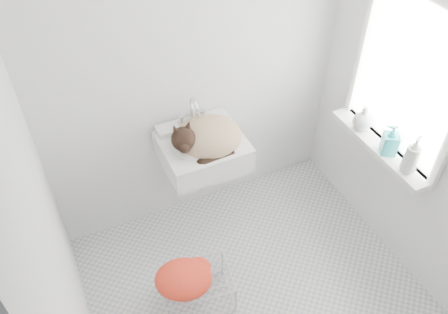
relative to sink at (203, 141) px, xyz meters
name	(u,v)px	position (x,y,z in m)	size (l,w,h in m)	color
floor	(256,291)	(0.06, -0.74, -0.85)	(2.20, 2.00, 0.02)	silver
back_wall	(194,70)	(0.06, 0.26, 0.40)	(2.20, 0.02, 2.50)	silver
right_wall	(429,109)	(1.16, -0.74, 0.40)	(0.02, 2.00, 2.50)	silver
left_wall	(52,234)	(-1.04, -0.74, 0.40)	(0.02, 2.00, 2.50)	silver
window_glass	(408,79)	(1.15, -0.54, 0.50)	(0.01, 0.80, 1.00)	white
window_frame	(406,79)	(1.13, -0.54, 0.50)	(0.04, 0.90, 1.10)	white
windowsill	(379,146)	(1.07, -0.54, -0.02)	(0.16, 0.88, 0.04)	white
sink	(203,141)	(0.00, 0.00, 0.00)	(0.57, 0.50, 0.23)	silver
faucet	(192,110)	(0.00, 0.18, 0.14)	(0.21, 0.15, 0.21)	silver
cat	(205,137)	(0.01, -0.02, 0.04)	(0.53, 0.46, 0.30)	tan
wire_rack	(196,288)	(-0.34, -0.63, -0.70)	(0.46, 0.32, 0.27)	silver
towel	(184,283)	(-0.42, -0.65, -0.55)	(0.37, 0.26, 0.15)	#D3670C
bottle_a	(407,170)	(1.06, -0.82, 0.00)	(0.09, 0.09, 0.22)	silver
bottle_b	(387,152)	(1.06, -0.63, 0.00)	(0.10, 0.10, 0.22)	teal
bottle_c	(361,128)	(1.06, -0.35, 0.00)	(0.14, 0.14, 0.18)	silver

